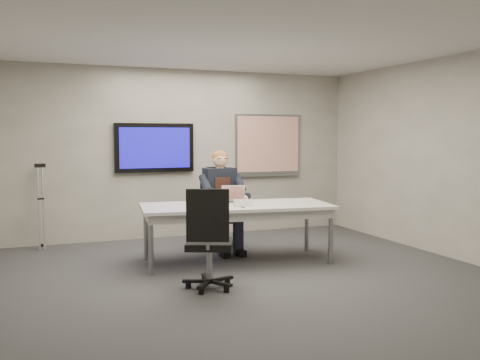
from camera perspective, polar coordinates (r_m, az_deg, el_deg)
name	(u,v)px	position (r m, az deg, el deg)	size (l,w,h in m)	color
floor	(253,279)	(6.42, 1.38, -10.55)	(6.00, 6.00, 0.02)	#323335
ceiling	(253,38)	(6.30, 1.43, 14.86)	(6.00, 6.00, 0.02)	silver
wall_back	(183,153)	(9.04, -6.06, 2.84)	(6.00, 0.02, 2.80)	gray
wall_front	(436,181)	(3.64, 20.17, -0.15)	(6.00, 0.02, 2.80)	gray
wall_right	(455,157)	(7.88, 21.94, 2.25)	(0.02, 6.00, 2.80)	gray
conference_table	(236,211)	(7.17, -0.38, -3.33)	(2.63, 1.38, 0.78)	silver
tv_display	(155,148)	(8.86, -9.09, 3.42)	(1.30, 0.09, 0.80)	black
whiteboard	(268,145)	(9.54, 3.01, 3.74)	(1.25, 0.08, 1.10)	gray
office_chair_far	(218,228)	(8.09, -2.40, -5.12)	(0.54, 0.54, 0.99)	black
office_chair_near	(209,258)	(5.93, -3.31, -8.31)	(0.71, 0.71, 1.14)	black
seated_person	(224,211)	(7.81, -1.72, -3.34)	(0.47, 0.80, 1.48)	#212538
crutch	(41,205)	(8.55, -20.47, -2.51)	(0.18, 0.35, 1.32)	#9B9DA2
laptop	(235,198)	(7.39, -0.48, -1.95)	(0.37, 0.38, 0.23)	#AEAEB0
name_tent	(244,203)	(6.94, 0.39, -2.45)	(0.25, 0.07, 0.10)	white
pen	(242,207)	(6.85, 0.26, -2.90)	(0.01, 0.01, 0.15)	black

